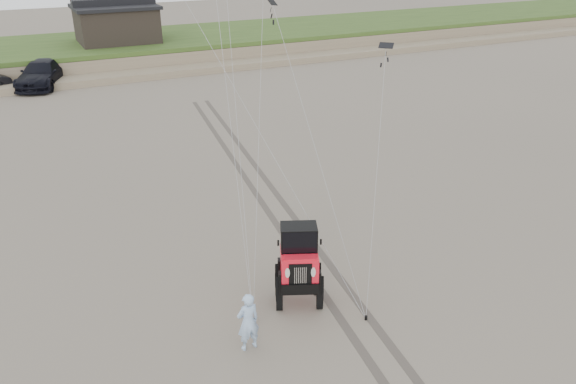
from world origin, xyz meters
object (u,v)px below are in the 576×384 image
cabin (116,22)px  jeep (299,274)px  man (248,322)px  truck_c (42,74)px

cabin → jeep: (-2.23, -35.95, -2.27)m
jeep → man: (-2.05, -1.15, -0.14)m
truck_c → man: size_ratio=3.63×
jeep → man: 2.35m
truck_c → man: 31.75m
cabin → jeep: 36.09m
jeep → man: size_ratio=3.15×
cabin → man: size_ratio=3.87×
cabin → jeep: bearing=-93.5°
truck_c → man: truck_c is taller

